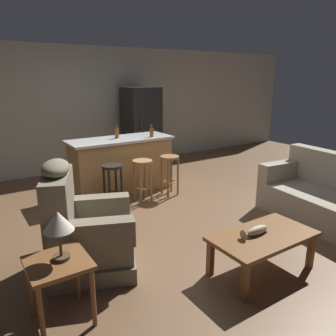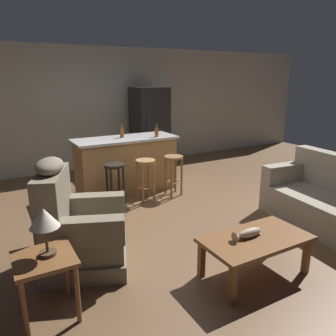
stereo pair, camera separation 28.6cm
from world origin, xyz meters
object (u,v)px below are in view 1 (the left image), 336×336
Objects in this scene: bar_stool_left at (113,178)px; fish_figurine at (255,231)px; bar_stool_middle at (143,173)px; coffee_table at (263,239)px; couch at (332,201)px; table_lamp at (58,223)px; end_table at (59,272)px; bar_stool_right at (170,168)px; recliner_near_lamp at (84,232)px; kitchen_island at (121,165)px; bottle_tall_green at (152,132)px; refrigerator at (141,128)px; bottle_short_amber at (117,133)px.

fish_figurine is at bearing -78.90° from bar_stool_left.
coffee_table is at bearing -89.24° from bar_stool_middle.
couch is 3.65m from table_lamp.
end_table is (-1.86, 0.37, -0.00)m from fish_figurine.
bar_stool_right is (0.58, 2.44, 0.01)m from fish_figurine.
table_lamp is (-1.91, 0.42, 0.50)m from coffee_table.
end_table is at bearing -101.51° from recliner_near_lamp.
kitchen_island is 0.78m from bottle_tall_green.
recliner_near_lamp reaches higher than bar_stool_middle.
recliner_near_lamp reaches higher than couch.
kitchen_island is at bearing 92.08° from coffee_table.
bar_stool_left is (-0.48, 2.44, 0.01)m from fish_figurine.
couch is 4.81× the size of table_lamp.
fish_figurine is 0.17× the size of couch.
table_lamp is 4.83m from refrigerator.
table_lamp is at bearing -139.50° from bar_stool_right.
bar_stool_left is 0.97m from bottle_short_amber.
bar_stool_middle is at bearing 90.76° from coffee_table.
table_lamp is 2.81m from bar_stool_middle.
bar_stool_right is (2.40, 2.05, -0.40)m from table_lamp.
bar_stool_right is (2.44, 2.07, 0.01)m from end_table.
couch is 1.12× the size of refrigerator.
end_table is at bearing -133.06° from bottle_tall_green.
refrigerator reaches higher than recliner_near_lamp.
bottle_tall_green is (2.35, 2.52, 0.57)m from end_table.
fish_figurine is 0.50× the size of bar_stool_middle.
end_table is 3.20m from bar_stool_right.
bar_stool_middle reaches higher than fish_figurine.
table_lamp is 2.49m from bar_stool_left.
coffee_table is at bearing -12.94° from recliner_near_lamp.
coffee_table is at bearing -102.53° from refrigerator.
fish_figurine is (-0.08, 0.04, 0.10)m from coffee_table.
fish_figurine is at bearing -88.67° from bottle_short_amber.
coffee_table is 2.53m from bar_stool_right.
bottle_short_amber reaches higher than fish_figurine.
kitchen_island is at bearing 55.83° from end_table.
coffee_table is 1.96× the size of end_table.
recliner_near_lamp is at bearing -123.02° from bottle_short_amber.
refrigerator reaches higher than end_table.
couch is at bearing -79.59° from refrigerator.
kitchen_island reaches higher than couch.
table_lamp reaches higher than bar_stool_left.
refrigerator is at bearing 77.47° from coffee_table.
bar_stool_left is at bearing -125.41° from kitchen_island.
couch is 3.37m from kitchen_island.
couch is 1.64× the size of recliner_near_lamp.
bar_stool_middle is 0.53m from bar_stool_right.
refrigerator is (1.52, 1.83, 0.41)m from bar_stool_left.
bar_stool_left is at bearing 56.22° from end_table.
kitchen_island is 2.65× the size of bar_stool_middle.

